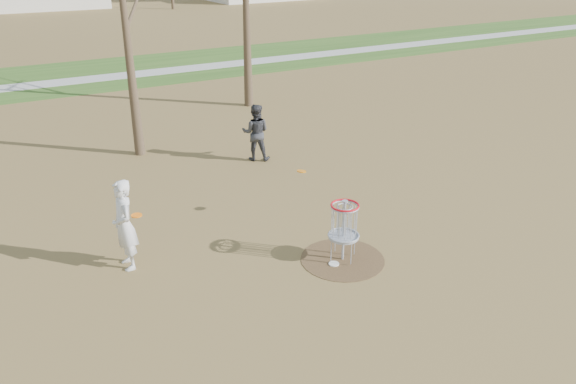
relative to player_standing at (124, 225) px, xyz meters
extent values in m
plane|color=brown|center=(4.05, -1.95, -0.97)|extent=(160.00, 160.00, 0.00)
cube|color=#2D5119|center=(4.05, 19.05, -0.96)|extent=(160.00, 8.00, 0.01)
cube|color=#9E9E99|center=(4.05, 18.05, -0.95)|extent=(160.00, 1.50, 0.01)
cylinder|color=#47331E|center=(4.05, -1.95, -0.96)|extent=(1.80, 1.80, 0.01)
imported|color=silver|center=(0.00, 0.00, 0.00)|extent=(0.48, 0.72, 1.93)
imported|color=#303135|center=(5.08, 4.32, -0.09)|extent=(1.07, 1.01, 1.75)
cylinder|color=white|center=(3.77, -2.04, -0.95)|extent=(0.22, 0.22, 0.02)
cylinder|color=orange|center=(4.24, 0.13, 0.29)|extent=(0.22, 0.22, 0.06)
cylinder|color=orange|center=(0.22, -0.20, 0.26)|extent=(0.22, 0.22, 0.02)
cylinder|color=#9EA3AD|center=(4.05, -1.95, -0.29)|extent=(0.05, 0.05, 1.35)
cylinder|color=#9EA3AD|center=(4.05, -1.95, -0.42)|extent=(0.64, 0.64, 0.04)
torus|color=#9EA3AD|center=(4.05, -1.95, 0.28)|extent=(0.60, 0.60, 0.04)
torus|color=red|center=(4.05, -1.95, 0.32)|extent=(0.60, 0.60, 0.04)
cone|color=#382B1E|center=(2.05, 6.55, 2.78)|extent=(0.32, 0.32, 7.50)
camera|label=1|loc=(-2.00, -10.42, 5.29)|focal=35.00mm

